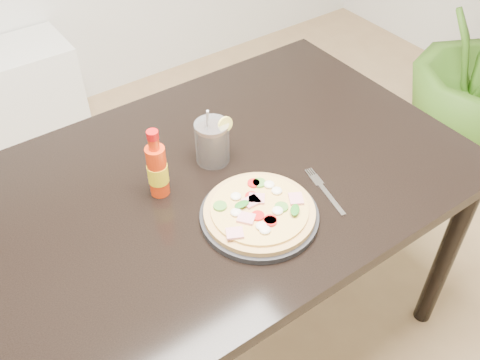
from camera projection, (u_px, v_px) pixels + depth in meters
dining_table at (215, 199)px, 1.50m from camera, size 1.40×0.90×0.75m
plate at (259, 216)px, 1.33m from camera, size 0.30×0.30×0.02m
pizza at (259, 210)px, 1.32m from camera, size 0.28×0.28×0.03m
hot_sauce_bottle at (157, 169)px, 1.35m from camera, size 0.07×0.07×0.20m
cola_cup at (212, 143)px, 1.46m from camera, size 0.10×0.09×0.18m
fork at (324, 190)px, 1.40m from camera, size 0.06×0.19×0.00m
plant_pot at (463, 131)px, 2.64m from camera, size 0.28×0.28×0.22m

